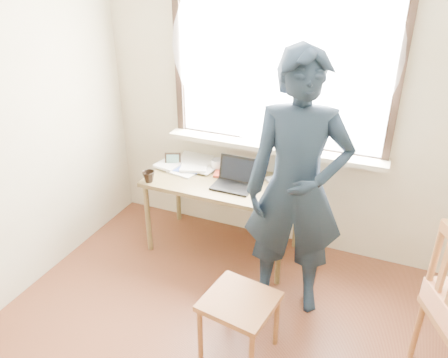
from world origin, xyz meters
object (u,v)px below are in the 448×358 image
at_px(desk, 223,188).
at_px(mug_white, 218,165).
at_px(work_chair, 239,308).
at_px(person, 297,190).
at_px(laptop, 235,179).
at_px(mug_dark, 149,177).

distance_m(desk, mug_white, 0.25).
relative_size(mug_white, work_chair, 0.25).
bearing_deg(person, laptop, 133.35).
xyz_separation_m(laptop, mug_white, (-0.24, 0.21, -0.00)).
relative_size(mug_white, person, 0.06).
height_order(mug_dark, work_chair, mug_dark).
xyz_separation_m(desk, work_chair, (0.55, -1.01, -0.24)).
xyz_separation_m(laptop, person, (0.59, -0.37, 0.22)).
bearing_deg(work_chair, person, 74.53).
bearing_deg(mug_dark, laptop, 18.32).
distance_m(desk, laptop, 0.18).
height_order(mug_white, mug_dark, same).
bearing_deg(desk, mug_dark, -155.10).
bearing_deg(mug_white, mug_dark, -134.76).
bearing_deg(mug_dark, mug_white, 45.24).
bearing_deg(desk, work_chair, -61.68).
xyz_separation_m(mug_dark, work_chair, (1.10, -0.76, -0.36)).
relative_size(work_chair, person, 0.25).
distance_m(work_chair, person, 0.85).
xyz_separation_m(desk, mug_white, (-0.12, 0.18, 0.12)).
relative_size(desk, work_chair, 2.62).
height_order(desk, mug_dark, mug_dark).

